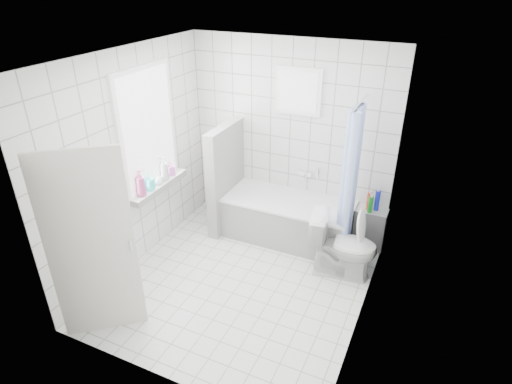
% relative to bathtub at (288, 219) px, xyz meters
% --- Properties ---
extents(ground, '(3.00, 3.00, 0.00)m').
position_rel_bathtub_xyz_m(ground, '(-0.16, -1.12, -0.29)').
color(ground, white).
rests_on(ground, ground).
extents(ceiling, '(3.00, 3.00, 0.00)m').
position_rel_bathtub_xyz_m(ceiling, '(-0.16, -1.12, 2.31)').
color(ceiling, white).
rests_on(ceiling, ground).
extents(wall_back, '(2.80, 0.02, 2.60)m').
position_rel_bathtub_xyz_m(wall_back, '(-0.16, 0.38, 1.01)').
color(wall_back, white).
rests_on(wall_back, ground).
extents(wall_front, '(2.80, 0.02, 2.60)m').
position_rel_bathtub_xyz_m(wall_front, '(-0.16, -2.62, 1.01)').
color(wall_front, white).
rests_on(wall_front, ground).
extents(wall_left, '(0.02, 3.00, 2.60)m').
position_rel_bathtub_xyz_m(wall_left, '(-1.56, -1.12, 1.01)').
color(wall_left, white).
rests_on(wall_left, ground).
extents(wall_right, '(0.02, 3.00, 2.60)m').
position_rel_bathtub_xyz_m(wall_right, '(1.24, -1.12, 1.01)').
color(wall_right, white).
rests_on(wall_right, ground).
extents(window_left, '(0.01, 0.90, 1.40)m').
position_rel_bathtub_xyz_m(window_left, '(-1.51, -0.82, 1.31)').
color(window_left, white).
rests_on(window_left, wall_left).
extents(window_back, '(0.50, 0.01, 0.50)m').
position_rel_bathtub_xyz_m(window_back, '(-0.06, 0.33, 1.66)').
color(window_back, white).
rests_on(window_back, wall_back).
extents(window_sill, '(0.18, 1.02, 0.08)m').
position_rel_bathtub_xyz_m(window_sill, '(-1.47, -0.82, 0.57)').
color(window_sill, white).
rests_on(window_sill, wall_left).
extents(door, '(0.64, 0.54, 2.00)m').
position_rel_bathtub_xyz_m(door, '(-1.10, -2.35, 0.71)').
color(door, silver).
rests_on(door, ground).
extents(bathtub, '(1.71, 0.77, 0.58)m').
position_rel_bathtub_xyz_m(bathtub, '(0.00, 0.00, 0.00)').
color(bathtub, white).
rests_on(bathtub, ground).
extents(partition_wall, '(0.15, 0.85, 1.50)m').
position_rel_bathtub_xyz_m(partition_wall, '(-0.92, -0.05, 0.46)').
color(partition_wall, white).
rests_on(partition_wall, ground).
extents(tiled_ledge, '(0.40, 0.24, 0.55)m').
position_rel_bathtub_xyz_m(tiled_ledge, '(1.06, 0.25, -0.02)').
color(tiled_ledge, white).
rests_on(tiled_ledge, ground).
extents(toilet, '(0.84, 0.56, 0.80)m').
position_rel_bathtub_xyz_m(toilet, '(0.87, -0.47, 0.11)').
color(toilet, white).
rests_on(toilet, ground).
extents(curtain_rod, '(0.02, 0.80, 0.02)m').
position_rel_bathtub_xyz_m(curtain_rod, '(0.79, -0.02, 1.71)').
color(curtain_rod, silver).
rests_on(curtain_rod, wall_back).
extents(shower_curtain, '(0.14, 0.48, 1.78)m').
position_rel_bathtub_xyz_m(shower_curtain, '(0.79, -0.16, 0.81)').
color(shower_curtain, '#567EFE').
rests_on(shower_curtain, curtain_rod).
extents(tub_faucet, '(0.18, 0.06, 0.06)m').
position_rel_bathtub_xyz_m(tub_faucet, '(0.10, 0.33, 0.56)').
color(tub_faucet, silver).
rests_on(tub_faucet, wall_back).
extents(sill_bottles, '(0.17, 0.77, 0.33)m').
position_rel_bathtub_xyz_m(sill_bottles, '(-1.46, -0.90, 0.75)').
color(sill_bottles, white).
rests_on(sill_bottles, window_sill).
extents(ledge_bottles, '(0.16, 0.15, 0.28)m').
position_rel_bathtub_xyz_m(ledge_bottles, '(1.04, 0.25, 0.38)').
color(ledge_bottles, '#189527').
rests_on(ledge_bottles, tiled_ledge).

